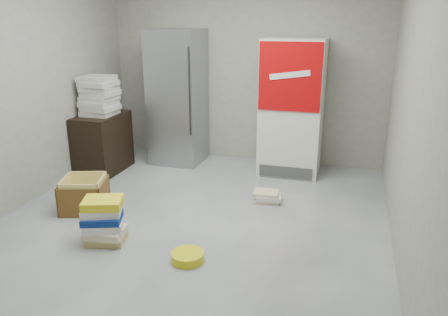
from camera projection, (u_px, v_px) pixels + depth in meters
ground at (183, 232)px, 4.39m from camera, size 5.00×5.00×0.00m
room_shell at (177, 48)px, 3.84m from camera, size 4.04×5.04×2.82m
steel_fridge at (178, 98)px, 6.28m from camera, size 0.70×0.72×1.90m
coke_cooler at (292, 107)px, 5.85m from camera, size 0.80×0.73×1.80m
wood_shelf at (103, 143)px, 6.01m from camera, size 0.50×0.80×0.80m
supply_box_stack at (99, 96)px, 5.80m from camera, size 0.44×0.44×0.52m
phonebook_stack_main at (104, 221)px, 4.13m from camera, size 0.46×0.42×0.44m
phonebook_stack_side at (267, 197)px, 5.08m from camera, size 0.34×0.28×0.13m
cardboard_box at (85, 196)px, 4.86m from camera, size 0.59×0.59×0.38m
bucket_lid at (188, 257)px, 3.86m from camera, size 0.37×0.37×0.08m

